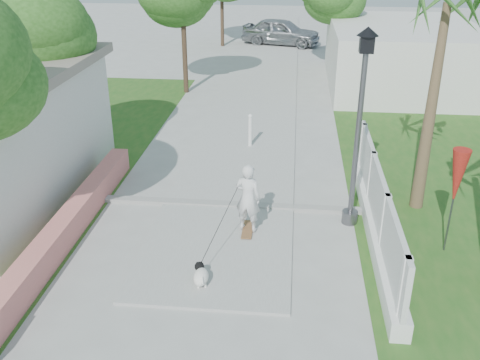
# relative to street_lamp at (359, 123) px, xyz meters

# --- Properties ---
(path_strip) EXTENTS (3.20, 36.00, 0.06)m
(path_strip) POSITION_rel_street_lamp_xyz_m (-2.90, 14.50, -2.40)
(path_strip) COLOR #B7B7B2
(path_strip) RESTS_ON ground
(curb) EXTENTS (6.50, 0.25, 0.10)m
(curb) POSITION_rel_street_lamp_xyz_m (-2.90, 0.50, -2.38)
(curb) COLOR #999993
(curb) RESTS_ON ground
(pink_wall) EXTENTS (0.45, 8.20, 0.80)m
(pink_wall) POSITION_rel_street_lamp_xyz_m (-6.20, -1.95, -2.11)
(pink_wall) COLOR #E07972
(pink_wall) RESTS_ON ground
(lattice_fence) EXTENTS (0.35, 7.00, 1.50)m
(lattice_fence) POSITION_rel_street_lamp_xyz_m (0.50, -0.50, -1.88)
(lattice_fence) COLOR white
(lattice_fence) RESTS_ON ground
(building_right) EXTENTS (6.00, 8.00, 2.60)m
(building_right) POSITION_rel_street_lamp_xyz_m (3.10, 12.50, -1.13)
(building_right) COLOR silver
(building_right) RESTS_ON ground
(street_lamp) EXTENTS (0.44, 0.44, 4.44)m
(street_lamp) POSITION_rel_street_lamp_xyz_m (0.00, 0.00, 0.00)
(street_lamp) COLOR #59595E
(street_lamp) RESTS_ON ground
(bollard) EXTENTS (0.14, 0.14, 1.09)m
(bollard) POSITION_rel_street_lamp_xyz_m (-2.70, 4.50, -1.84)
(bollard) COLOR white
(bollard) RESTS_ON ground
(patio_umbrella) EXTENTS (0.36, 0.36, 2.30)m
(patio_umbrella) POSITION_rel_street_lamp_xyz_m (1.90, -1.00, -0.74)
(patio_umbrella) COLOR #59595E
(patio_umbrella) RESTS_ON ground
(tree_left_mid) EXTENTS (3.20, 3.20, 4.85)m
(tree_left_mid) POSITION_rel_street_lamp_xyz_m (-8.38, 2.98, 1.07)
(tree_left_mid) COLOR #4C3826
(tree_left_mid) RESTS_ON ground
(palm_far) EXTENTS (1.80, 1.80, 5.30)m
(palm_far) POSITION_rel_street_lamp_xyz_m (1.70, 1.00, 2.06)
(palm_far) COLOR brown
(palm_far) RESTS_ON ground
(skateboarder) EXTENTS (1.02, 2.29, 1.66)m
(skateboarder) POSITION_rel_street_lamp_xyz_m (-2.62, -1.32, -1.67)
(skateboarder) COLOR #8E5E38
(skateboarder) RESTS_ON ground
(dog) EXTENTS (0.40, 0.61, 0.43)m
(dog) POSITION_rel_street_lamp_xyz_m (-3.01, -2.75, -2.19)
(dog) COLOR white
(dog) RESTS_ON ground
(parked_car) EXTENTS (4.85, 2.88, 1.55)m
(parked_car) POSITION_rel_street_lamp_xyz_m (-2.30, 21.10, -1.65)
(parked_car) COLOR #999BA0
(parked_car) RESTS_ON ground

